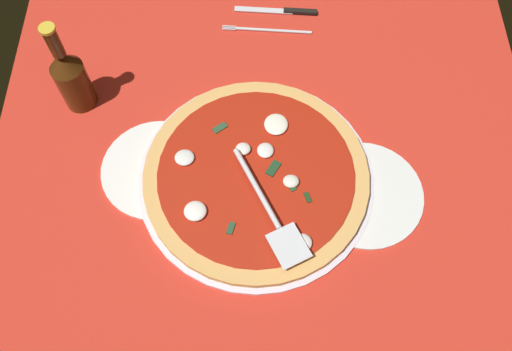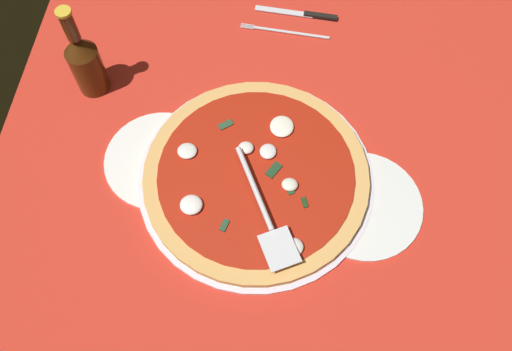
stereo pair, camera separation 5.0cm
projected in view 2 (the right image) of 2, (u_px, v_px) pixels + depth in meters
ground_plane at (265, 186)px, 105.11cm from camera, size 107.45×107.45×0.80cm
pizza_pan at (256, 179)px, 104.68cm from camera, size 44.86×44.86×1.16cm
dinner_plate_left at (363, 205)px, 102.33cm from camera, size 22.14×22.14×1.00cm
dinner_plate_right at (160, 160)px, 106.67cm from camera, size 21.42×21.42×1.00cm
pizza at (256, 176)px, 103.33cm from camera, size 42.70×42.70×3.17cm
pizza_server at (264, 211)px, 97.21cm from camera, size 14.00×23.48×1.00cm
place_setting_near at (294, 24)px, 122.50cm from camera, size 21.31×13.89×1.40cm
beer_bottle at (85, 61)px, 107.67cm from camera, size 6.40×6.40×22.22cm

